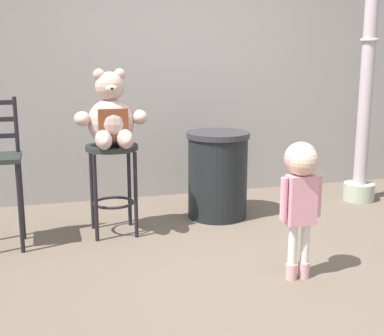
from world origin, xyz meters
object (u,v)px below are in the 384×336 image
(child_walking, at_px, (301,181))
(lamppost, at_px, (366,93))
(bar_stool_with_teddy, at_px, (113,170))
(trash_bin, at_px, (218,175))
(teddy_bear, at_px, (111,118))

(child_walking, height_order, lamppost, lamppost)
(bar_stool_with_teddy, bearing_deg, child_walking, -49.63)
(trash_bin, bearing_deg, bar_stool_with_teddy, -169.08)
(lamppost, bearing_deg, child_walking, -134.01)
(teddy_bear, relative_size, lamppost, 0.22)
(lamppost, bearing_deg, teddy_bear, -172.54)
(child_walking, relative_size, lamppost, 0.33)
(child_walking, xyz_separation_m, trash_bin, (-0.08, 1.44, -0.28))
(bar_stool_with_teddy, bearing_deg, teddy_bear, -90.00)
(trash_bin, relative_size, lamppost, 0.28)
(teddy_bear, bearing_deg, child_walking, -48.93)
(trash_bin, height_order, lamppost, lamppost)
(teddy_bear, height_order, child_walking, teddy_bear)
(bar_stool_with_teddy, height_order, child_walking, child_walking)
(bar_stool_with_teddy, bearing_deg, lamppost, 6.80)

